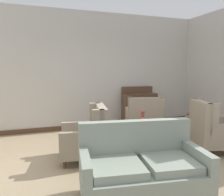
{
  "coord_description": "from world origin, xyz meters",
  "views": [
    {
      "loc": [
        -1.78,
        -3.48,
        1.65
      ],
      "look_at": [
        -0.34,
        0.63,
        1.09
      ],
      "focal_mm": 36.15,
      "sensor_mm": 36.0,
      "label": 1
    }
  ],
  "objects_px": {
    "armchair_near_window": "(214,130)",
    "armchair_foreground_right": "(144,119)",
    "porcelain_vase": "(142,121)",
    "armchair_near_sideboard": "(88,137)",
    "side_table": "(197,125)",
    "coffee_table": "(145,133)",
    "sideboard": "(139,108)",
    "settee": "(141,167)"
  },
  "relations": [
    {
      "from": "sideboard",
      "to": "coffee_table",
      "type": "bearing_deg",
      "value": -113.22
    },
    {
      "from": "porcelain_vase",
      "to": "settee",
      "type": "xyz_separation_m",
      "value": [
        -0.69,
        -1.35,
        -0.26
      ]
    },
    {
      "from": "settee",
      "to": "armchair_near_window",
      "type": "xyz_separation_m",
      "value": [
        2.13,
        1.02,
        0.03
      ]
    },
    {
      "from": "armchair_near_sideboard",
      "to": "side_table",
      "type": "distance_m",
      "value": 2.58
    },
    {
      "from": "porcelain_vase",
      "to": "armchair_near_sideboard",
      "type": "distance_m",
      "value": 1.08
    },
    {
      "from": "armchair_foreground_right",
      "to": "armchair_near_sideboard",
      "type": "distance_m",
      "value": 1.9
    },
    {
      "from": "armchair_near_sideboard",
      "to": "settee",
      "type": "bearing_deg",
      "value": 24.21
    },
    {
      "from": "armchair_foreground_right",
      "to": "sideboard",
      "type": "distance_m",
      "value": 1.05
    },
    {
      "from": "coffee_table",
      "to": "settee",
      "type": "xyz_separation_m",
      "value": [
        -0.75,
        -1.33,
        -0.03
      ]
    },
    {
      "from": "armchair_near_sideboard",
      "to": "side_table",
      "type": "xyz_separation_m",
      "value": [
        2.58,
        0.15,
        -0.03
      ]
    },
    {
      "from": "armchair_near_sideboard",
      "to": "porcelain_vase",
      "type": "bearing_deg",
      "value": 94.66
    },
    {
      "from": "armchair_foreground_right",
      "to": "side_table",
      "type": "distance_m",
      "value": 1.24
    },
    {
      "from": "porcelain_vase",
      "to": "sideboard",
      "type": "distance_m",
      "value": 2.25
    },
    {
      "from": "armchair_foreground_right",
      "to": "porcelain_vase",
      "type": "bearing_deg",
      "value": 77.54
    },
    {
      "from": "porcelain_vase",
      "to": "armchair_near_window",
      "type": "height_order",
      "value": "armchair_near_window"
    },
    {
      "from": "armchair_near_window",
      "to": "side_table",
      "type": "height_order",
      "value": "armchair_near_window"
    },
    {
      "from": "porcelain_vase",
      "to": "armchair_foreground_right",
      "type": "relative_size",
      "value": 0.33
    },
    {
      "from": "armchair_foreground_right",
      "to": "armchair_near_sideboard",
      "type": "relative_size",
      "value": 1.03
    },
    {
      "from": "settee",
      "to": "armchair_near_sideboard",
      "type": "height_order",
      "value": "armchair_near_sideboard"
    },
    {
      "from": "armchair_near_window",
      "to": "side_table",
      "type": "bearing_deg",
      "value": 8.14
    },
    {
      "from": "settee",
      "to": "armchair_near_window",
      "type": "bearing_deg",
      "value": 34.01
    },
    {
      "from": "side_table",
      "to": "sideboard",
      "type": "height_order",
      "value": "sideboard"
    },
    {
      "from": "armchair_foreground_right",
      "to": "settee",
      "type": "bearing_deg",
      "value": 78.56
    },
    {
      "from": "armchair_near_window",
      "to": "porcelain_vase",
      "type": "bearing_deg",
      "value": 93.71
    },
    {
      "from": "armchair_foreground_right",
      "to": "armchair_near_window",
      "type": "relative_size",
      "value": 0.94
    },
    {
      "from": "armchair_near_sideboard",
      "to": "coffee_table",
      "type": "bearing_deg",
      "value": 93.93
    },
    {
      "from": "side_table",
      "to": "armchair_near_sideboard",
      "type": "bearing_deg",
      "value": -176.75
    },
    {
      "from": "armchair_foreground_right",
      "to": "side_table",
      "type": "relative_size",
      "value": 1.56
    },
    {
      "from": "coffee_table",
      "to": "porcelain_vase",
      "type": "bearing_deg",
      "value": 160.86
    },
    {
      "from": "armchair_near_window",
      "to": "side_table",
      "type": "distance_m",
      "value": 0.59
    },
    {
      "from": "coffee_table",
      "to": "sideboard",
      "type": "distance_m",
      "value": 2.24
    },
    {
      "from": "porcelain_vase",
      "to": "sideboard",
      "type": "relative_size",
      "value": 0.29
    },
    {
      "from": "side_table",
      "to": "sideboard",
      "type": "xyz_separation_m",
      "value": [
        -0.58,
        1.79,
        0.14
      ]
    },
    {
      "from": "armchair_near_window",
      "to": "armchair_foreground_right",
      "type": "bearing_deg",
      "value": 48.16
    },
    {
      "from": "coffee_table",
      "to": "sideboard",
      "type": "height_order",
      "value": "sideboard"
    },
    {
      "from": "settee",
      "to": "coffee_table",
      "type": "bearing_deg",
      "value": 68.99
    },
    {
      "from": "armchair_near_window",
      "to": "side_table",
      "type": "relative_size",
      "value": 1.66
    },
    {
      "from": "armchair_near_sideboard",
      "to": "sideboard",
      "type": "relative_size",
      "value": 0.86
    },
    {
      "from": "porcelain_vase",
      "to": "settee",
      "type": "relative_size",
      "value": 0.2
    },
    {
      "from": "side_table",
      "to": "settee",
      "type": "bearing_deg",
      "value": -144.23
    },
    {
      "from": "porcelain_vase",
      "to": "armchair_near_sideboard",
      "type": "relative_size",
      "value": 0.34
    },
    {
      "from": "armchair_near_sideboard",
      "to": "armchair_near_window",
      "type": "relative_size",
      "value": 0.91
    }
  ]
}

